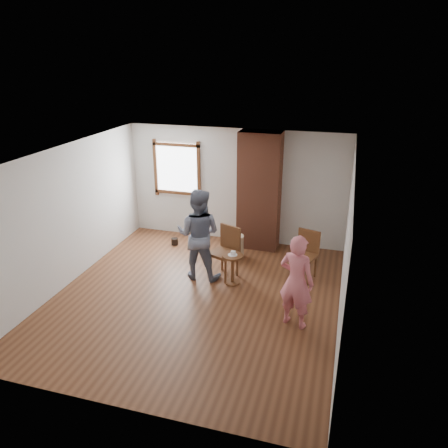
# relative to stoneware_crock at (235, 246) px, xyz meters

# --- Properties ---
(ground) EXTENTS (5.50, 5.50, 0.00)m
(ground) POSITION_rel_stoneware_crock_xyz_m (-0.24, -1.79, -0.25)
(ground) COLOR brown
(ground) RESTS_ON ground
(room_shell) EXTENTS (5.04, 5.52, 2.62)m
(room_shell) POSITION_rel_stoneware_crock_xyz_m (-0.30, -1.18, 1.56)
(room_shell) COLOR silver
(room_shell) RESTS_ON ground
(brick_chimney) EXTENTS (0.90, 0.50, 2.60)m
(brick_chimney) POSITION_rel_stoneware_crock_xyz_m (0.36, 0.71, 1.05)
(brick_chimney) COLOR brown
(brick_chimney) RESTS_ON ground
(stoneware_crock) EXTENTS (0.51, 0.51, 0.50)m
(stoneware_crock) POSITION_rel_stoneware_crock_xyz_m (0.00, 0.00, 0.00)
(stoneware_crock) COLOR #C9B691
(stoneware_crock) RESTS_ON ground
(dark_pot) EXTENTS (0.20, 0.20, 0.15)m
(dark_pot) POSITION_rel_stoneware_crock_xyz_m (-1.49, 0.24, -0.17)
(dark_pot) COLOR black
(dark_pot) RESTS_ON ground
(dining_chair_left) EXTENTS (0.62, 0.62, 1.01)m
(dining_chair_left) POSITION_rel_stoneware_crock_xyz_m (0.05, -0.83, 0.32)
(dining_chair_left) COLOR brown
(dining_chair_left) RESTS_ON ground
(dining_chair_right) EXTENTS (0.55, 0.55, 0.95)m
(dining_chair_right) POSITION_rel_stoneware_crock_xyz_m (1.54, -0.46, 0.28)
(dining_chair_right) COLOR brown
(dining_chair_right) RESTS_ON ground
(side_table) EXTENTS (0.40, 0.40, 0.60)m
(side_table) POSITION_rel_stoneware_crock_xyz_m (0.25, -1.12, 0.15)
(side_table) COLOR brown
(side_table) RESTS_ON ground
(cake_plate) EXTENTS (0.18, 0.18, 0.01)m
(cake_plate) POSITION_rel_stoneware_crock_xyz_m (0.25, -1.12, 0.35)
(cake_plate) COLOR white
(cake_plate) RESTS_ON side_table
(cake_slice) EXTENTS (0.08, 0.07, 0.06)m
(cake_slice) POSITION_rel_stoneware_crock_xyz_m (0.26, -1.12, 0.39)
(cake_slice) COLOR white
(cake_slice) RESTS_ON cake_plate
(man) EXTENTS (0.88, 0.70, 1.79)m
(man) POSITION_rel_stoneware_crock_xyz_m (-0.44, -1.03, 0.65)
(man) COLOR #121A32
(man) RESTS_ON ground
(person_pink) EXTENTS (0.66, 0.53, 1.57)m
(person_pink) POSITION_rel_stoneware_crock_xyz_m (1.56, -2.13, 0.53)
(person_pink) COLOR #E3717E
(person_pink) RESTS_ON ground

